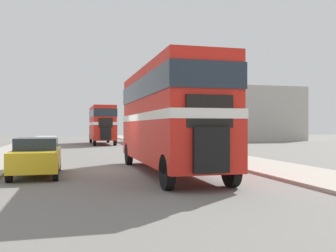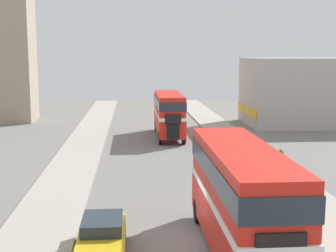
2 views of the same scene
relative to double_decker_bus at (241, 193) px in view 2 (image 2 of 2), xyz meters
name	(u,v)px [view 2 (image 2 of 2)]	position (x,y,z in m)	size (l,w,h in m)	color
ground_plane	(193,242)	(-1.60, 1.67, -2.61)	(120.00, 120.00, 0.00)	slate
sidewalk_left	(31,245)	(-8.35, 1.67, -2.55)	(3.50, 120.00, 0.12)	#A8A093
double_decker_bus	(241,193)	(0.00, 0.00, 0.00)	(2.48, 10.13, 4.38)	red
bus_distant	(169,111)	(-0.62, 27.03, -0.12)	(2.38, 9.46, 4.16)	red
car_parked_near	(102,237)	(-5.33, 0.54, -1.83)	(1.79, 4.09, 1.52)	gold
pedestrian_walking	(281,159)	(5.56, 12.26, -1.52)	(0.35, 0.35, 1.72)	#282833
bicycle_on_pavement	(242,146)	(4.79, 19.69, -2.13)	(0.05, 1.76, 0.78)	black
shop_building_block	(330,91)	(18.13, 33.81, 1.10)	(18.98, 8.88, 7.43)	#B2ADA3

